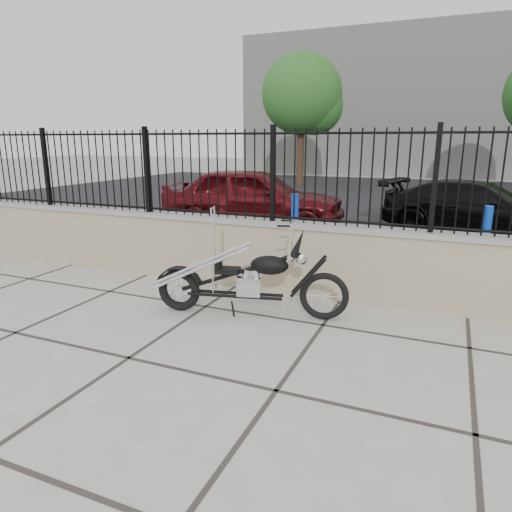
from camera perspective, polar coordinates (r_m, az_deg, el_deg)
The scene contains 11 objects.
ground_plane at distance 3.94m, azimuth 2.53°, elevation -16.51°, with size 90.00×90.00×0.00m, color #99968E.
parking_lot at distance 15.85m, azimuth 18.67°, elevation 6.26°, with size 30.00×30.00×0.00m, color black.
retaining_wall at distance 6.00m, azimuth 10.98°, elevation -0.82°, with size 14.00×0.36×0.96m, color gray.
iron_fence at distance 5.81m, azimuth 11.49°, elevation 9.51°, with size 14.00×0.08×1.20m, color black.
background_building at distance 29.77m, azimuth 21.69°, elevation 17.19°, with size 22.00×6.00×8.00m, color beige.
chopper_motorcycle at distance 5.27m, azimuth -1.27°, elevation -0.74°, with size 2.17×0.38×1.30m, color black, non-canonical shape.
car_red at distance 10.63m, azimuth -0.36°, elevation 7.28°, with size 1.69×4.20×1.43m, color #4C0A0F.
car_black at distance 10.96m, azimuth 25.97°, elevation 5.37°, with size 1.64×4.03×1.17m, color black.
bollard_a at distance 8.15m, azimuth 4.85°, elevation 3.89°, with size 0.13×0.13×1.10m, color #0C2FBB.
bollard_b at distance 7.65m, azimuth 26.70°, elevation 1.62°, with size 0.13×0.13×1.08m, color #0B2EAA.
tree_left at distance 21.04m, azimuth 5.74°, elevation 19.95°, with size 3.47×3.47×5.86m.
Camera 1 is at (1.17, -3.18, 2.02)m, focal length 32.00 mm.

